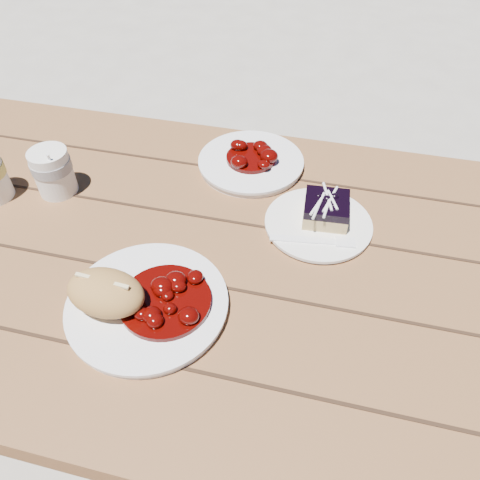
% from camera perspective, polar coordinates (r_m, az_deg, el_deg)
% --- Properties ---
extents(ground, '(60.00, 60.00, 0.00)m').
position_cam_1_polar(ground, '(1.54, -11.79, -18.94)').
color(ground, '#A59F95').
rests_on(ground, ground).
extents(picnic_table, '(2.00, 1.55, 0.75)m').
position_cam_1_polar(picnic_table, '(1.06, -16.47, -4.81)').
color(picnic_table, brown).
rests_on(picnic_table, ground).
extents(main_plate, '(0.25, 0.25, 0.02)m').
position_cam_1_polar(main_plate, '(0.78, -11.18, -7.78)').
color(main_plate, white).
rests_on(main_plate, picnic_table).
extents(goulash_stew, '(0.15, 0.15, 0.04)m').
position_cam_1_polar(goulash_stew, '(0.75, -9.22, -6.64)').
color(goulash_stew, '#470402').
rests_on(goulash_stew, main_plate).
extents(bread_roll, '(0.13, 0.09, 0.07)m').
position_cam_1_polar(bread_roll, '(0.75, -16.04, -6.18)').
color(bread_roll, '#B18244').
rests_on(bread_roll, main_plate).
extents(dessert_plate, '(0.20, 0.20, 0.01)m').
position_cam_1_polar(dessert_plate, '(0.90, 9.50, 1.91)').
color(dessert_plate, white).
rests_on(dessert_plate, picnic_table).
extents(blueberry_cake, '(0.09, 0.09, 0.05)m').
position_cam_1_polar(blueberry_cake, '(0.90, 10.46, 3.74)').
color(blueberry_cake, tan).
rests_on(blueberry_cake, dessert_plate).
extents(fork_dessert, '(0.16, 0.05, 0.00)m').
position_cam_1_polar(fork_dessert, '(0.86, 7.81, 0.04)').
color(fork_dessert, white).
rests_on(fork_dessert, dessert_plate).
extents(coffee_cup, '(0.08, 0.08, 0.10)m').
position_cam_1_polar(coffee_cup, '(1.02, -21.81, 7.71)').
color(coffee_cup, white).
rests_on(coffee_cup, picnic_table).
extents(second_plate, '(0.22, 0.22, 0.02)m').
position_cam_1_polar(second_plate, '(1.04, 1.33, 9.39)').
color(second_plate, white).
rests_on(second_plate, picnic_table).
extents(second_stew, '(0.11, 0.11, 0.04)m').
position_cam_1_polar(second_stew, '(1.02, 1.36, 10.70)').
color(second_stew, '#470402').
rests_on(second_stew, second_plate).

